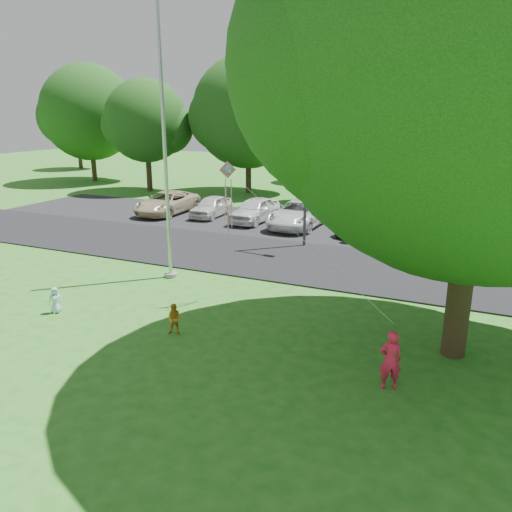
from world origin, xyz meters
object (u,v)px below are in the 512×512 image
at_px(street_lamp, 312,159).
at_px(big_tree, 485,54).
at_px(child_yellow, 175,319).
at_px(woman, 390,360).
at_px(child_blue, 55,300).
at_px(flagpole, 166,170).
at_px(trash_can, 354,233).
at_px(kite, 231,187).

distance_m(street_lamp, big_tree, 11.71).
bearing_deg(child_yellow, street_lamp, 69.90).
xyz_separation_m(woman, child_yellow, (-6.17, 0.45, -0.26)).
xyz_separation_m(child_yellow, child_blue, (-4.37, -0.22, -0.03)).
distance_m(flagpole, child_yellow, 6.46).
bearing_deg(woman, trash_can, -94.97).
xyz_separation_m(flagpole, trash_can, (5.31, 8.00, -3.66)).
bearing_deg(big_tree, child_blue, -169.81).
xyz_separation_m(street_lamp, big_tree, (6.86, -8.90, 3.32)).
bearing_deg(trash_can, child_yellow, -100.50).
bearing_deg(trash_can, child_blue, -117.91).
height_order(flagpole, trash_can, flagpole).
height_order(trash_can, big_tree, big_tree).
relative_size(trash_can, woman, 0.69).
bearing_deg(child_blue, street_lamp, 14.32).
xyz_separation_m(flagpole, big_tree, (10.39, -2.45, 3.29)).
relative_size(trash_can, child_yellow, 1.08).
distance_m(flagpole, street_lamp, 7.35).
bearing_deg(street_lamp, flagpole, -112.46).
height_order(trash_can, child_yellow, trash_can).
bearing_deg(street_lamp, child_yellow, -86.41).
bearing_deg(woman, flagpole, -49.42).
bearing_deg(big_tree, trash_can, 115.91).
bearing_deg(trash_can, big_tree, -64.09).
bearing_deg(big_tree, flagpole, 166.72).
xyz_separation_m(trash_can, child_yellow, (-2.29, -12.35, -0.04)).
bearing_deg(kite, woman, -68.79).
height_order(child_yellow, child_blue, child_yellow).
xyz_separation_m(flagpole, kite, (3.41, -1.39, -0.25)).
bearing_deg(street_lamp, big_tree, -46.09).
relative_size(street_lamp, child_blue, 8.05).
relative_size(street_lamp, woman, 4.76).
xyz_separation_m(woman, child_blue, (-10.54, 0.24, -0.30)).
bearing_deg(flagpole, child_yellow, -55.15).
distance_m(street_lamp, child_blue, 12.60).
relative_size(big_tree, woman, 9.23).
distance_m(flagpole, woman, 10.93).
relative_size(flagpole, big_tree, 0.75).
bearing_deg(flagpole, big_tree, -13.28).
distance_m(big_tree, woman, 7.23).
height_order(woman, child_yellow, woman).
distance_m(flagpole, kite, 3.69).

